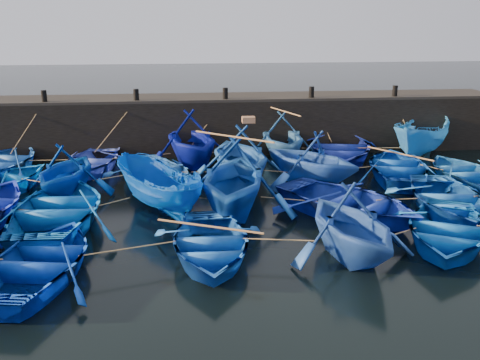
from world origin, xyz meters
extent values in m
plane|color=black|center=(0.00, 0.00, 0.00)|extent=(120.00, 120.00, 0.00)
cube|color=black|center=(0.00, 10.50, 1.25)|extent=(26.00, 2.50, 2.50)
cube|color=black|center=(0.00, 10.50, 2.56)|extent=(26.00, 2.50, 0.12)
cylinder|color=black|center=(-8.00, 9.60, 2.87)|extent=(0.24, 0.24, 0.50)
cylinder|color=black|center=(-4.00, 9.60, 2.87)|extent=(0.24, 0.24, 0.50)
cylinder|color=black|center=(0.00, 9.60, 2.87)|extent=(0.24, 0.24, 0.50)
cylinder|color=black|center=(4.00, 9.60, 2.87)|extent=(0.24, 0.24, 0.50)
cylinder|color=black|center=(8.00, 9.60, 2.87)|extent=(0.24, 0.24, 0.50)
imported|color=#144695|center=(-9.39, 7.30, 0.53)|extent=(4.57, 5.69, 1.05)
imported|color=blue|center=(-5.83, 7.26, 0.45)|extent=(3.77, 4.78, 0.90)
imported|color=#041086|center=(-1.64, 7.86, 1.21)|extent=(4.91, 5.38, 2.42)
imported|color=#2C66AA|center=(2.42, 8.28, 1.11)|extent=(3.72, 4.29, 2.22)
imported|color=navy|center=(4.97, 8.00, 0.60)|extent=(5.14, 6.43, 1.19)
imported|color=blue|center=(8.74, 7.83, 0.97)|extent=(4.64, 5.05, 1.93)
imported|color=#00359A|center=(-6.15, 4.17, 0.99)|extent=(4.01, 4.40, 1.98)
imported|color=#154A97|center=(-2.95, 4.93, 0.51)|extent=(5.15, 5.92, 1.03)
imported|color=#194F9F|center=(0.19, 4.86, 1.21)|extent=(4.58, 5.12, 2.42)
imported|color=#1C48A3|center=(2.86, 4.50, 1.09)|extent=(5.43, 5.48, 2.19)
imported|color=#073B9D|center=(6.54, 5.02, 0.50)|extent=(4.52, 5.51, 1.00)
imported|color=#195FB4|center=(8.89, 4.16, 0.45)|extent=(3.28, 4.48, 0.91)
imported|color=#0448A1|center=(-5.80, 1.23, 0.57)|extent=(4.12, 5.64, 1.15)
imported|color=#003EA6|center=(-2.84, 2.10, 0.84)|extent=(3.73, 4.51, 1.67)
imported|color=#0D439D|center=(-0.36, 1.74, 1.28)|extent=(5.07, 5.60, 2.56)
imported|color=#112B97|center=(3.29, 1.03, 0.53)|extent=(6.04, 6.24, 1.06)
imported|color=#114CAA|center=(6.63, 1.04, 0.50)|extent=(4.13, 5.26, 0.99)
imported|color=#032D97|center=(-5.50, -2.27, 0.48)|extent=(4.08, 5.14, 0.96)
imported|color=#0E45A0|center=(-1.32, -1.61, 0.45)|extent=(3.18, 4.41, 0.91)
imported|color=#1D489D|center=(2.40, -1.97, 1.04)|extent=(4.13, 4.55, 2.08)
imported|color=#074AA6|center=(5.38, -1.39, 0.48)|extent=(5.06, 5.63, 0.96)
cube|color=#90603F|center=(0.49, 4.86, 2.53)|extent=(0.48, 0.36, 0.22)
cylinder|color=tan|center=(-7.61, 7.28, 0.55)|extent=(1.76, 0.08, 0.04)
cylinder|color=tan|center=(-3.73, 7.56, 0.55)|extent=(2.40, 0.64, 0.04)
cylinder|color=tan|center=(0.39, 8.07, 0.55)|extent=(2.26, 0.46, 0.04)
cylinder|color=tan|center=(3.70, 8.14, 0.55)|extent=(0.76, 0.32, 0.04)
cylinder|color=tan|center=(6.86, 7.91, 0.55)|extent=(1.98, 0.20, 0.04)
cylinder|color=tan|center=(-7.45, 4.41, 0.55)|extent=(0.82, 0.52, 0.04)
cylinder|color=tan|center=(-4.55, 4.55, 0.55)|extent=(1.41, 0.79, 0.04)
cylinder|color=tan|center=(-1.38, 4.89, 0.55)|extent=(1.34, 0.11, 0.04)
cylinder|color=tan|center=(1.52, 4.68, 0.55)|extent=(0.88, 0.39, 0.04)
cylinder|color=tan|center=(4.70, 4.76, 0.55)|extent=(1.89, 0.56, 0.04)
cylinder|color=tan|center=(7.72, 4.59, 0.55)|extent=(0.58, 0.88, 0.04)
cylinder|color=tan|center=(-7.12, 1.31, 0.55)|extent=(0.85, 0.20, 0.04)
cylinder|color=tan|center=(-4.32, 1.66, 0.55)|extent=(1.18, 0.90, 0.04)
cylinder|color=tan|center=(-1.60, 1.92, 0.55)|extent=(0.70, 0.39, 0.04)
cylinder|color=tan|center=(1.46, 1.38, 0.55)|extent=(1.87, 0.75, 0.04)
cylinder|color=tan|center=(4.96, 1.04, 0.55)|extent=(1.54, 0.05, 0.04)
cylinder|color=tan|center=(-3.41, -1.94, 0.55)|extent=(2.39, 0.69, 0.04)
cylinder|color=tan|center=(0.54, -1.79, 0.55)|extent=(1.92, 0.40, 0.04)
cylinder|color=tan|center=(3.89, -1.68, 0.55)|extent=(1.20, 0.61, 0.04)
cylinder|color=tan|center=(-8.69, 9.00, 1.58)|extent=(1.43, 1.05, 2.09)
cylinder|color=tan|center=(-4.91, 8.98, 1.58)|extent=(1.87, 1.09, 2.10)
cylinder|color=tan|center=(-0.82, 9.28, 1.58)|extent=(1.67, 0.49, 2.09)
cylinder|color=tan|center=(3.21, 9.49, 1.58)|extent=(1.61, 0.05, 2.09)
cylinder|color=tan|center=(4.49, 9.35, 1.58)|extent=(1.01, 0.35, 2.09)
cylinder|color=tan|center=(8.37, 9.26, 1.58)|extent=(0.79, 0.52, 2.08)
cylinder|color=#99724C|center=(2.42, 8.28, 2.25)|extent=(1.08, 2.84, 0.06)
cylinder|color=#99724C|center=(6.54, 5.02, 1.03)|extent=(1.77, 2.49, 0.06)
cylinder|color=#99724C|center=(-0.36, 1.74, 2.59)|extent=(2.34, 1.97, 0.06)
cylinder|color=#99724C|center=(-1.32, -1.61, 0.94)|extent=(2.74, 1.32, 0.06)
camera|label=1|loc=(-1.88, -14.70, 6.24)|focal=40.00mm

